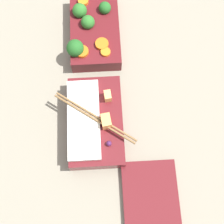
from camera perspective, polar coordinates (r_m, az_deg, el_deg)
The scene contains 4 objects.
ground_plane at distance 0.79m, azimuth -2.66°, elevation 5.17°, with size 3.00×3.00×0.00m, color gray.
bento_tray_vegetable at distance 0.84m, azimuth -3.70°, elevation 14.60°, with size 0.21×0.13×0.08m.
bento_tray_rice at distance 0.73m, azimuth -3.21°, elevation -1.80°, with size 0.21×0.18×0.07m.
bento_lid at distance 0.72m, azimuth 7.26°, elevation -17.15°, with size 0.21×0.12×0.01m, color maroon.
Camera 1 is at (0.33, 0.02, 0.72)m, focal length 50.00 mm.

